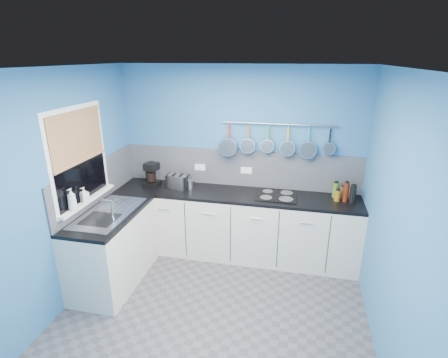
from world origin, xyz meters
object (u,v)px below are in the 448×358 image
at_px(canister, 190,185).
at_px(hob, 277,195).
at_px(toaster, 178,182).
at_px(soap_bottle_a, 72,199).
at_px(soap_bottle_b, 84,195).
at_px(paper_towel, 151,174).
at_px(coffee_maker, 151,175).

distance_m(canister, hob, 1.16).
distance_m(toaster, canister, 0.18).
bearing_deg(toaster, soap_bottle_a, -103.59).
xyz_separation_m(toaster, canister, (0.17, 0.00, -0.03)).
height_order(soap_bottle_a, hob, soap_bottle_a).
bearing_deg(canister, hob, -0.16).
xyz_separation_m(soap_bottle_b, canister, (0.91, 1.00, -0.18)).
distance_m(soap_bottle_b, paper_towel, 1.13).
bearing_deg(toaster, paper_towel, -172.93).
distance_m(soap_bottle_b, canister, 1.36).
bearing_deg(soap_bottle_a, hob, 30.31).
bearing_deg(paper_towel, canister, -7.55).
relative_size(paper_towel, toaster, 0.95).
bearing_deg(canister, paper_towel, 172.45).
relative_size(soap_bottle_a, soap_bottle_b, 1.39).
xyz_separation_m(soap_bottle_a, toaster, (0.74, 1.21, -0.18)).
height_order(paper_towel, toaster, paper_towel).
bearing_deg(coffee_maker, soap_bottle_a, -92.75).
relative_size(soap_bottle_a, canister, 1.99).
bearing_deg(canister, coffee_maker, 179.05).
relative_size(paper_towel, coffee_maker, 0.84).
xyz_separation_m(coffee_maker, hob, (1.71, -0.01, -0.15)).
height_order(soap_bottle_b, paper_towel, soap_bottle_b).
xyz_separation_m(soap_bottle_a, paper_towel, (0.31, 1.29, -0.14)).
bearing_deg(paper_towel, hob, -2.69).
height_order(soap_bottle_b, coffee_maker, soap_bottle_b).
bearing_deg(coffee_maker, paper_towel, 134.37).
bearing_deg(soap_bottle_b, toaster, 53.52).
xyz_separation_m(toaster, hob, (1.33, -0.00, -0.08)).
relative_size(coffee_maker, toaster, 1.13).
distance_m(soap_bottle_a, hob, 2.41).
bearing_deg(hob, toaster, 179.88).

